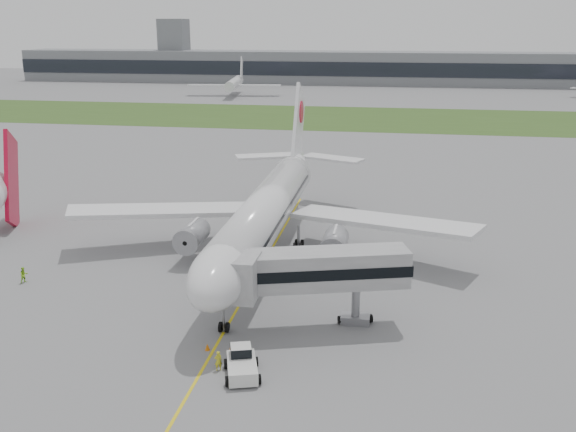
% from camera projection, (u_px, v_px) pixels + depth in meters
% --- Properties ---
extents(ground, '(600.00, 600.00, 0.00)m').
position_uv_depth(ground, '(260.00, 270.00, 70.12)').
color(ground, gray).
rests_on(ground, ground).
extents(apron_markings, '(70.00, 70.00, 0.04)m').
position_uv_depth(apron_markings, '(250.00, 287.00, 65.40)').
color(apron_markings, yellow).
rests_on(apron_markings, ground).
extents(grass_strip, '(600.00, 50.00, 0.02)m').
position_uv_depth(grass_strip, '(347.00, 118.00, 183.44)').
color(grass_strip, '#35531F').
rests_on(grass_strip, ground).
extents(terminal_building, '(320.00, 22.30, 14.00)m').
position_uv_depth(terminal_building, '(367.00, 68.00, 285.18)').
color(terminal_building, slate).
rests_on(terminal_building, ground).
extents(control_tower, '(12.00, 12.00, 56.00)m').
position_uv_depth(control_tower, '(176.00, 81.00, 303.58)').
color(control_tower, slate).
rests_on(control_tower, ground).
extents(airliner, '(48.13, 53.95, 17.88)m').
position_uv_depth(airliner, '(268.00, 208.00, 73.09)').
color(airliner, silver).
rests_on(airliner, ground).
extents(pushback_tug, '(3.54, 4.39, 2.00)m').
position_uv_depth(pushback_tug, '(242.00, 363.00, 48.95)').
color(pushback_tug, silver).
rests_on(pushback_tug, ground).
extents(jet_bridge, '(15.56, 8.60, 7.41)m').
position_uv_depth(jet_bridge, '(311.00, 271.00, 54.89)').
color(jet_bridge, '#ADADB0').
rests_on(jet_bridge, ground).
extents(safety_cone_left, '(0.42, 0.42, 0.58)m').
position_uv_depth(safety_cone_left, '(207.00, 347.00, 52.75)').
color(safety_cone_left, orange).
rests_on(safety_cone_left, ground).
extents(safety_cone_right, '(0.42, 0.42, 0.57)m').
position_uv_depth(safety_cone_right, '(231.00, 347.00, 52.75)').
color(safety_cone_right, orange).
rests_on(safety_cone_right, ground).
extents(ground_crew_near, '(0.71, 0.63, 1.63)m').
position_uv_depth(ground_crew_near, '(218.00, 361.00, 49.53)').
color(ground_crew_near, gold).
rests_on(ground_crew_near, ground).
extents(ground_crew_far, '(0.99, 1.04, 1.69)m').
position_uv_depth(ground_crew_far, '(24.00, 275.00, 66.36)').
color(ground_crew_far, '#8FD122').
rests_on(ground_crew_far, ground).
extents(distant_aircraft_left, '(38.30, 34.79, 13.23)m').
position_uv_depth(distant_aircraft_left, '(235.00, 96.00, 239.52)').
color(distant_aircraft_left, silver).
rests_on(distant_aircraft_left, ground).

